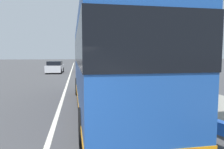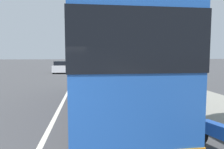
# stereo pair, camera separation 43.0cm
# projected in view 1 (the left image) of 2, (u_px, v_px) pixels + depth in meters

# --- Properties ---
(sidewalk_curb) EXTENTS (110.00, 3.60, 0.14)m
(sidewalk_curb) POSITION_uv_depth(u_px,v_px,m) (181.00, 94.00, 12.68)
(sidewalk_curb) COLOR gray
(sidewalk_curb) RESTS_ON ground
(lane_divider_line) EXTENTS (110.00, 0.16, 0.01)m
(lane_divider_line) POSITION_uv_depth(u_px,v_px,m) (62.00, 98.00, 11.58)
(lane_divider_line) COLOR silver
(lane_divider_line) RESTS_ON ground
(coach_bus) EXTENTS (11.28, 2.66, 3.58)m
(coach_bus) POSITION_uv_depth(u_px,v_px,m) (106.00, 62.00, 9.12)
(coach_bus) COLOR #1E4C9E
(coach_bus) RESTS_ON ground
(motorcycle_angled) EXTENTS (2.28, 0.51, 1.25)m
(motorcycle_angled) POSITION_uv_depth(u_px,v_px,m) (169.00, 105.00, 8.08)
(motorcycle_angled) COLOR black
(motorcycle_angled) RESTS_ON ground
(car_behind_bus) EXTENTS (4.41, 1.84, 1.35)m
(car_behind_bus) POSITION_uv_depth(u_px,v_px,m) (87.00, 66.00, 30.87)
(car_behind_bus) COLOR red
(car_behind_bus) RESTS_ON ground
(car_oncoming) EXTENTS (4.09, 2.06, 1.52)m
(car_oncoming) POSITION_uv_depth(u_px,v_px,m) (55.00, 67.00, 27.58)
(car_oncoming) COLOR silver
(car_oncoming) RESTS_ON ground
(roadside_tree_mid_block) EXTENTS (3.81, 3.81, 7.16)m
(roadside_tree_mid_block) POSITION_uv_depth(u_px,v_px,m) (151.00, 23.00, 19.70)
(roadside_tree_mid_block) COLOR brown
(roadside_tree_mid_block) RESTS_ON ground
(utility_pole) EXTENTS (0.21, 0.21, 6.37)m
(utility_pole) POSITION_uv_depth(u_px,v_px,m) (142.00, 46.00, 21.60)
(utility_pole) COLOR slate
(utility_pole) RESTS_ON ground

